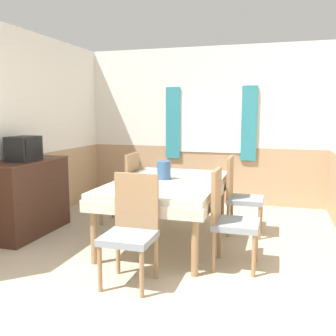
{
  "coord_description": "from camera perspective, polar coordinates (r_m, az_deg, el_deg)",
  "views": [
    {
      "loc": [
        1.21,
        -2.08,
        1.52
      ],
      "look_at": [
        -0.0,
        2.06,
        0.88
      ],
      "focal_mm": 40.0,
      "sensor_mm": 36.0,
      "label": 1
    }
  ],
  "objects": [
    {
      "name": "chair_head_near",
      "position": [
        3.39,
        -5.55,
        -8.83
      ],
      "size": [
        0.44,
        0.44,
        0.98
      ],
      "rotation": [
        0.0,
        0.0,
        3.14
      ],
      "color": "#93704C",
      "rests_on": "ground_plane"
    },
    {
      "name": "dining_table",
      "position": [
        4.41,
        -0.06,
        -3.22
      ],
      "size": [
        1.23,
        1.93,
        0.73
      ],
      "color": "beige",
      "rests_on": "ground_plane"
    },
    {
      "name": "sideboard",
      "position": [
        5.03,
        -20.36,
        -4.11
      ],
      "size": [
        0.46,
        1.16,
        0.94
      ],
      "color": "#3D2319",
      "rests_on": "ground_plane"
    },
    {
      "name": "tv",
      "position": [
        4.91,
        -21.11,
        2.79
      ],
      "size": [
        0.29,
        0.38,
        0.3
      ],
      "color": "black",
      "rests_on": "sideboard"
    },
    {
      "name": "vase",
      "position": [
        4.46,
        -0.63,
        -0.35
      ],
      "size": [
        0.17,
        0.17,
        0.22
      ],
      "color": "#335684",
      "rests_on": "dining_table"
    },
    {
      "name": "chair_right_far",
      "position": [
        4.81,
        10.86,
        -3.8
      ],
      "size": [
        0.44,
        0.44,
        0.98
      ],
      "rotation": [
        0.0,
        0.0,
        4.71
      ],
      "color": "#93704C",
      "rests_on": "ground_plane"
    },
    {
      "name": "wall_left",
      "position": [
        5.27,
        -21.58,
        5.41
      ],
      "size": [
        0.05,
        4.55,
        2.6
      ],
      "color": "white",
      "rests_on": "ground_plane"
    },
    {
      "name": "chair_left_far",
      "position": [
        5.19,
        -6.71,
        -2.81
      ],
      "size": [
        0.44,
        0.44,
        0.98
      ],
      "rotation": [
        0.0,
        0.0,
        1.57
      ],
      "color": "#93704C",
      "rests_on": "ground_plane"
    },
    {
      "name": "chair_right_near",
      "position": [
        3.76,
        9.22,
        -7.2
      ],
      "size": [
        0.44,
        0.44,
        0.98
      ],
      "rotation": [
        0.0,
        0.0,
        4.71
      ],
      "color": "#93704C",
      "rests_on": "ground_plane"
    },
    {
      "name": "wall_back",
      "position": [
        6.38,
        5.49,
        6.39
      ],
      "size": [
        4.39,
        0.1,
        2.6
      ],
      "color": "white",
      "rests_on": "ground_plane"
    }
  ]
}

